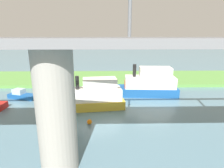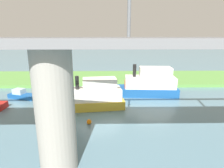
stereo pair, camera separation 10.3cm
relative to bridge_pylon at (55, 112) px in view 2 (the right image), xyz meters
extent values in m
plane|color=slate|center=(-2.36, -19.32, -4.04)|extent=(160.00, 160.00, 0.00)
cube|color=#5B9342|center=(-2.36, -25.32, -3.79)|extent=(80.00, 12.00, 0.50)
cylinder|color=#9E998E|center=(0.00, 0.00, 0.00)|extent=(2.45, 2.45, 8.08)
cube|color=slate|center=(0.00, 0.00, 4.29)|extent=(66.08, 4.00, 0.50)
cylinder|color=slate|center=(-4.72, -2.00, 5.84)|extent=(0.24, 0.24, 2.60)
cylinder|color=#2D334C|center=(-7.63, -20.99, -3.26)|extent=(0.29, 0.29, 0.55)
cylinder|color=red|center=(-7.63, -20.99, -2.69)|extent=(0.40, 0.40, 0.60)
sphere|color=tan|center=(-7.63, -20.99, -2.27)|extent=(0.24, 0.24, 0.24)
cylinder|color=brown|center=(-4.38, -21.19, -3.16)|extent=(0.20, 0.20, 0.76)
cube|color=gold|center=(-1.24, -10.56, -3.52)|extent=(8.13, 3.58, 1.05)
cube|color=white|center=(-1.67, -10.62, -2.29)|extent=(6.54, 3.13, 1.40)
cube|color=white|center=(-2.28, -10.69, -0.98)|extent=(4.15, 2.47, 1.22)
cylinder|color=black|center=(0.32, -10.36, -0.81)|extent=(0.44, 0.44, 1.57)
cube|color=#D84C2D|center=(0.84, -10.30, -2.60)|extent=(1.58, 1.74, 0.79)
cube|color=#195199|center=(8.68, -14.31, -3.73)|extent=(4.20, 2.56, 0.62)
cube|color=silver|center=(9.18, -14.48, -3.07)|extent=(1.70, 1.51, 0.70)
cube|color=#195199|center=(-8.83, -15.49, -3.45)|extent=(9.04, 3.49, 1.18)
cube|color=white|center=(-9.32, -15.46, -2.07)|extent=(7.25, 3.09, 1.58)
cube|color=white|center=(-10.01, -15.42, -0.59)|extent=(4.57, 2.51, 1.38)
cylinder|color=black|center=(-7.06, -15.59, -0.39)|extent=(0.49, 0.49, 1.78)
cube|color=#D84C2D|center=(-6.47, -15.63, -2.41)|extent=(1.68, 1.87, 0.89)
sphere|color=orange|center=(-1.38, -6.28, -3.79)|extent=(0.50, 0.50, 0.50)
camera|label=1|loc=(-3.28, 11.19, 4.80)|focal=30.62mm
camera|label=2|loc=(-3.38, 11.19, 4.80)|focal=30.62mm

